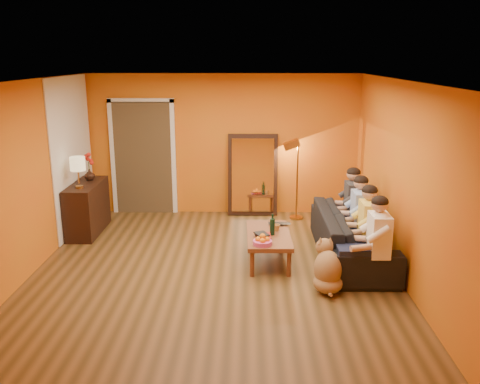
{
  "coord_description": "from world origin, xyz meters",
  "views": [
    {
      "loc": [
        0.48,
        -6.58,
        2.9
      ],
      "look_at": [
        0.35,
        0.5,
        1.0
      ],
      "focal_mm": 38.0,
      "sensor_mm": 36.0,
      "label": 1
    }
  ],
  "objects_px": {
    "person_far_right": "(353,205)",
    "mirror_frame": "(253,175)",
    "laptop": "(280,225)",
    "vase": "(90,175)",
    "table_lamp": "(78,173)",
    "sofa": "(352,235)",
    "floor_lamp": "(297,181)",
    "sideboard": "(87,208)",
    "person_mid_right": "(360,216)",
    "tumbler": "(277,228)",
    "coffee_table": "(268,247)",
    "dog": "(328,265)",
    "person_far_left": "(378,242)",
    "wine_bottle": "(272,224)",
    "person_mid_left": "(369,228)"
  },
  "relations": [
    {
      "from": "laptop",
      "to": "sideboard",
      "type": "bearing_deg",
      "value": 163.95
    },
    {
      "from": "coffee_table",
      "to": "laptop",
      "type": "bearing_deg",
      "value": 61.81
    },
    {
      "from": "mirror_frame",
      "to": "wine_bottle",
      "type": "height_order",
      "value": "mirror_frame"
    },
    {
      "from": "laptop",
      "to": "vase",
      "type": "xyz_separation_m",
      "value": [
        -3.19,
        1.1,
        0.51
      ]
    },
    {
      "from": "floor_lamp",
      "to": "person_mid_right",
      "type": "relative_size",
      "value": 1.18
    },
    {
      "from": "dog",
      "to": "person_far_right",
      "type": "relative_size",
      "value": 0.56
    },
    {
      "from": "vase",
      "to": "floor_lamp",
      "type": "bearing_deg",
      "value": 8.71
    },
    {
      "from": "sofa",
      "to": "wine_bottle",
      "type": "bearing_deg",
      "value": 100.19
    },
    {
      "from": "person_far_right",
      "to": "tumbler",
      "type": "relative_size",
      "value": 11.81
    },
    {
      "from": "sofa",
      "to": "person_mid_right",
      "type": "distance_m",
      "value": 0.31
    },
    {
      "from": "person_far_right",
      "to": "wine_bottle",
      "type": "relative_size",
      "value": 3.94
    },
    {
      "from": "coffee_table",
      "to": "dog",
      "type": "xyz_separation_m",
      "value": [
        0.72,
        -0.95,
        0.13
      ]
    },
    {
      "from": "vase",
      "to": "coffee_table",
      "type": "bearing_deg",
      "value": -25.72
    },
    {
      "from": "person_far_left",
      "to": "dog",
      "type": "bearing_deg",
      "value": -170.01
    },
    {
      "from": "sideboard",
      "to": "tumbler",
      "type": "bearing_deg",
      "value": -19.03
    },
    {
      "from": "dog",
      "to": "floor_lamp",
      "type": "bearing_deg",
      "value": 69.27
    },
    {
      "from": "sofa",
      "to": "person_mid_left",
      "type": "height_order",
      "value": "person_mid_left"
    },
    {
      "from": "person_mid_right",
      "to": "tumbler",
      "type": "bearing_deg",
      "value": -173.45
    },
    {
      "from": "wine_bottle",
      "to": "laptop",
      "type": "height_order",
      "value": "wine_bottle"
    },
    {
      "from": "person_far_right",
      "to": "mirror_frame",
      "type": "bearing_deg",
      "value": 137.15
    },
    {
      "from": "person_mid_right",
      "to": "vase",
      "type": "bearing_deg",
      "value": 164.82
    },
    {
      "from": "person_mid_right",
      "to": "wine_bottle",
      "type": "xyz_separation_m",
      "value": [
        -1.31,
        -0.31,
        -0.03
      ]
    },
    {
      "from": "floor_lamp",
      "to": "dog",
      "type": "relative_size",
      "value": 2.12
    },
    {
      "from": "sofa",
      "to": "floor_lamp",
      "type": "bearing_deg",
      "value": 19.45
    },
    {
      "from": "sideboard",
      "to": "person_mid_left",
      "type": "height_order",
      "value": "person_mid_left"
    },
    {
      "from": "sideboard",
      "to": "laptop",
      "type": "distance_m",
      "value": 3.3
    },
    {
      "from": "wine_bottle",
      "to": "tumbler",
      "type": "distance_m",
      "value": 0.21
    },
    {
      "from": "sideboard",
      "to": "laptop",
      "type": "xyz_separation_m",
      "value": [
        3.19,
        -0.85,
        0.01
      ]
    },
    {
      "from": "table_lamp",
      "to": "vase",
      "type": "bearing_deg",
      "value": 90.0
    },
    {
      "from": "person_far_left",
      "to": "wine_bottle",
      "type": "bearing_deg",
      "value": 149.06
    },
    {
      "from": "table_lamp",
      "to": "person_far_right",
      "type": "bearing_deg",
      "value": -1.12
    },
    {
      "from": "person_mid_left",
      "to": "laptop",
      "type": "relative_size",
      "value": 3.64
    },
    {
      "from": "mirror_frame",
      "to": "vase",
      "type": "xyz_separation_m",
      "value": [
        -2.79,
        -0.83,
        0.18
      ]
    },
    {
      "from": "vase",
      "to": "person_far_left",
      "type": "bearing_deg",
      "value": -27.61
    },
    {
      "from": "floor_lamp",
      "to": "sideboard",
      "type": "bearing_deg",
      "value": -170.06
    },
    {
      "from": "sideboard",
      "to": "wine_bottle",
      "type": "distance_m",
      "value": 3.3
    },
    {
      "from": "sofa",
      "to": "laptop",
      "type": "bearing_deg",
      "value": 79.92
    },
    {
      "from": "person_far_left",
      "to": "person_mid_right",
      "type": "bearing_deg",
      "value": 90.0
    },
    {
      "from": "mirror_frame",
      "to": "sofa",
      "type": "bearing_deg",
      "value": -55.58
    },
    {
      "from": "floor_lamp",
      "to": "tumbler",
      "type": "bearing_deg",
      "value": -106.53
    },
    {
      "from": "coffee_table",
      "to": "dog",
      "type": "relative_size",
      "value": 1.8
    },
    {
      "from": "person_far_right",
      "to": "wine_bottle",
      "type": "distance_m",
      "value": 1.57
    },
    {
      "from": "laptop",
      "to": "mirror_frame",
      "type": "bearing_deg",
      "value": 100.47
    },
    {
      "from": "person_far_right",
      "to": "sideboard",
      "type": "bearing_deg",
      "value": 174.96
    },
    {
      "from": "floor_lamp",
      "to": "laptop",
      "type": "distance_m",
      "value": 1.72
    },
    {
      "from": "table_lamp",
      "to": "wine_bottle",
      "type": "distance_m",
      "value": 3.24
    },
    {
      "from": "sideboard",
      "to": "person_far_left",
      "type": "xyz_separation_m",
      "value": [
        4.37,
        -2.04,
        0.18
      ]
    },
    {
      "from": "tumbler",
      "to": "laptop",
      "type": "height_order",
      "value": "tumbler"
    },
    {
      "from": "person_mid_left",
      "to": "vase",
      "type": "bearing_deg",
      "value": 158.34
    },
    {
      "from": "tumbler",
      "to": "dog",
      "type": "bearing_deg",
      "value": -60.86
    }
  ]
}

